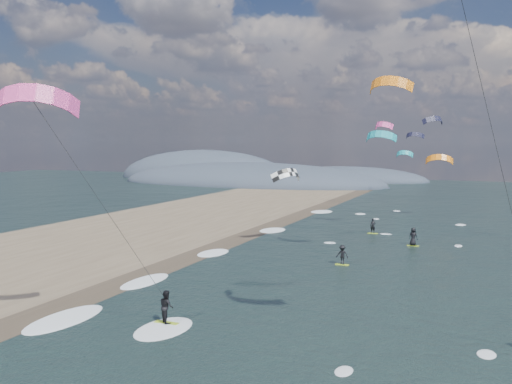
% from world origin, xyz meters
% --- Properties ---
extents(wet_sand_strip, '(3.00, 240.00, 0.00)m').
position_xyz_m(wet_sand_strip, '(-12.00, 10.00, 0.00)').
color(wet_sand_strip, '#382D23').
rests_on(wet_sand_strip, ground).
extents(coastal_hills, '(80.00, 41.00, 15.00)m').
position_xyz_m(coastal_hills, '(-44.84, 107.86, 0.00)').
color(coastal_hills, '#3D4756').
rests_on(coastal_hills, ground).
extents(kitesurfer_near_a, '(7.84, 8.68, 17.97)m').
position_xyz_m(kitesurfer_near_a, '(10.86, 5.66, 13.79)').
color(kitesurfer_near_a, '#A1C222').
rests_on(kitesurfer_near_a, ground).
extents(kitesurfer_near_b, '(7.25, 8.99, 13.28)m').
position_xyz_m(kitesurfer_near_b, '(-6.84, 3.23, 8.65)').
color(kitesurfer_near_b, '#A1C222').
rests_on(kitesurfer_near_b, ground).
extents(far_kitesurfers, '(6.07, 16.96, 1.77)m').
position_xyz_m(far_kitesurfers, '(2.23, 32.55, 0.84)').
color(far_kitesurfers, '#A1C222').
rests_on(far_kitesurfers, ground).
extents(bg_kite_field, '(14.15, 64.04, 9.01)m').
position_xyz_m(bg_kite_field, '(0.05, 57.17, 10.77)').
color(bg_kite_field, gray).
rests_on(bg_kite_field, ground).
extents(shoreline_surf, '(2.40, 79.40, 0.11)m').
position_xyz_m(shoreline_surf, '(-10.80, 14.75, 0.00)').
color(shoreline_surf, white).
rests_on(shoreline_surf, ground).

